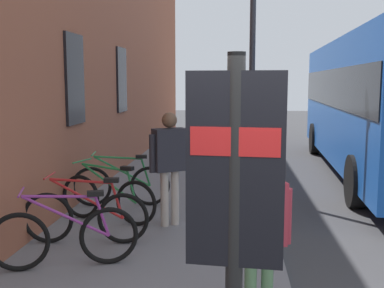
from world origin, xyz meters
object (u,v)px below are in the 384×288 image
(pedestrian_near_bus, at_px, (260,224))
(street_lamp, at_px, (253,29))
(bicycle_by_door, at_px, (86,216))
(bicycle_leaning_wall, at_px, (121,185))
(bicycle_nearest_sign, at_px, (66,236))
(pedestrian_crossing_street, at_px, (170,157))
(city_bus, at_px, (381,99))
(transit_info_sign, at_px, (235,197))
(bicycle_beside_lamp, at_px, (108,198))

(pedestrian_near_bus, bearing_deg, street_lamp, -1.02)
(bicycle_by_door, relative_size, bicycle_leaning_wall, 1.01)
(bicycle_nearest_sign, bearing_deg, pedestrian_crossing_street, -29.61)
(bicycle_by_door, distance_m, street_lamp, 5.17)
(pedestrian_near_bus, bearing_deg, pedestrian_crossing_street, 22.66)
(bicycle_by_door, bearing_deg, bicycle_leaning_wall, -0.30)
(pedestrian_near_bus, bearing_deg, bicycle_nearest_sign, 62.91)
(bicycle_nearest_sign, bearing_deg, city_bus, -39.33)
(bicycle_by_door, height_order, bicycle_leaning_wall, same)
(bicycle_by_door, height_order, pedestrian_crossing_street, pedestrian_crossing_street)
(bicycle_leaning_wall, relative_size, street_lamp, 0.31)
(bicycle_nearest_sign, distance_m, transit_info_sign, 3.60)
(pedestrian_crossing_street, bearing_deg, street_lamp, -26.95)
(bicycle_beside_lamp, height_order, street_lamp, street_lamp)
(street_lamp, bearing_deg, transit_info_sign, 177.34)
(transit_info_sign, bearing_deg, bicycle_by_door, 29.69)
(street_lamp, bearing_deg, bicycle_leaning_wall, 122.99)
(transit_info_sign, bearing_deg, street_lamp, -2.66)
(bicycle_leaning_wall, distance_m, city_bus, 7.09)
(bicycle_nearest_sign, bearing_deg, transit_info_sign, -143.43)
(bicycle_nearest_sign, distance_m, pedestrian_near_bus, 2.59)
(transit_info_sign, distance_m, pedestrian_crossing_street, 4.66)
(bicycle_by_door, bearing_deg, city_bus, -43.25)
(bicycle_nearest_sign, height_order, pedestrian_near_bus, pedestrian_near_bus)
(city_bus, xyz_separation_m, pedestrian_crossing_street, (-5.10, 4.63, -0.72))
(city_bus, xyz_separation_m, street_lamp, (-2.48, 3.30, 1.49))
(bicycle_by_door, height_order, city_bus, city_bus)
(transit_info_sign, bearing_deg, pedestrian_crossing_street, 12.46)
(bicycle_nearest_sign, xyz_separation_m, bicycle_by_door, (0.86, 0.02, -0.00))
(bicycle_leaning_wall, distance_m, street_lamp, 4.05)
(bicycle_by_door, xyz_separation_m, bicycle_leaning_wall, (2.02, -0.01, 0.00))
(city_bus, distance_m, pedestrian_crossing_street, 6.93)
(bicycle_beside_lamp, distance_m, street_lamp, 4.50)
(bicycle_nearest_sign, height_order, bicycle_beside_lamp, same)
(bicycle_beside_lamp, xyz_separation_m, pedestrian_crossing_street, (-0.10, -1.01, 0.69))
(bicycle_beside_lamp, height_order, city_bus, city_bus)
(bicycle_nearest_sign, xyz_separation_m, bicycle_leaning_wall, (2.88, 0.01, -0.00))
(bicycle_leaning_wall, height_order, city_bus, city_bus)
(pedestrian_near_bus, bearing_deg, city_bus, -22.89)
(bicycle_leaning_wall, bearing_deg, bicycle_beside_lamp, -178.71)
(city_bus, relative_size, street_lamp, 1.89)
(bicycle_beside_lamp, height_order, transit_info_sign, transit_info_sign)
(pedestrian_crossing_street, bearing_deg, bicycle_nearest_sign, 150.39)
(pedestrian_near_bus, xyz_separation_m, pedestrian_crossing_street, (2.95, 1.23, 0.13))
(bicycle_nearest_sign, height_order, street_lamp, street_lamp)
(city_bus, bearing_deg, street_lamp, 126.94)
(bicycle_leaning_wall, bearing_deg, bicycle_nearest_sign, -179.73)
(city_bus, bearing_deg, bicycle_by_door, 136.75)
(pedestrian_near_bus, relative_size, street_lamp, 0.28)
(transit_info_sign, bearing_deg, pedestrian_near_bus, -8.43)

